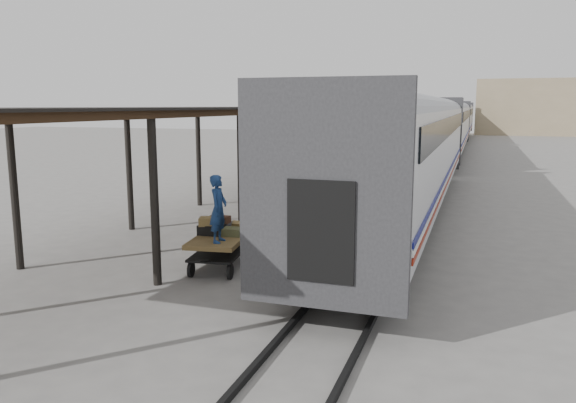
# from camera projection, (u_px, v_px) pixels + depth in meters

# --- Properties ---
(ground) EXTENTS (160.00, 160.00, 0.00)m
(ground) POSITION_uv_depth(u_px,v_px,m) (243.00, 267.00, 14.77)
(ground) COLOR slate
(ground) RESTS_ON ground
(train) EXTENTS (3.45, 76.01, 4.01)m
(train) POSITION_uv_depth(u_px,v_px,m) (447.00, 125.00, 44.85)
(train) COLOR silver
(train) RESTS_ON ground
(canopy) EXTENTS (4.90, 64.30, 4.15)m
(canopy) POSITION_uv_depth(u_px,v_px,m) (337.00, 109.00, 37.57)
(canopy) COLOR #422B19
(canopy) RESTS_ON ground
(rails) EXTENTS (1.54, 150.00, 0.12)m
(rails) POSITION_uv_depth(u_px,v_px,m) (445.00, 157.00, 45.48)
(rails) COLOR black
(rails) RESTS_ON ground
(building_far) EXTENTS (18.00, 10.00, 8.00)m
(building_far) POSITION_uv_depth(u_px,v_px,m) (540.00, 107.00, 82.48)
(building_far) COLOR tan
(building_far) RESTS_ON ground
(building_left) EXTENTS (12.00, 8.00, 6.00)m
(building_left) POSITION_uv_depth(u_px,v_px,m) (381.00, 113.00, 93.98)
(building_left) COLOR tan
(building_left) RESTS_ON ground
(baggage_cart) EXTENTS (1.59, 2.56, 0.86)m
(baggage_cart) POSITION_uv_depth(u_px,v_px,m) (221.00, 243.00, 14.63)
(baggage_cart) COLOR brown
(baggage_cart) RESTS_ON ground
(suitcase_stack) EXTENTS (1.22, 1.24, 0.46)m
(suitcase_stack) POSITION_uv_depth(u_px,v_px,m) (221.00, 226.00, 14.88)
(suitcase_stack) COLOR #3A3A3C
(suitcase_stack) RESTS_ON baggage_cart
(luggage_tug) EXTENTS (1.22, 1.59, 1.24)m
(luggage_tug) POSITION_uv_depth(u_px,v_px,m) (326.00, 177.00, 29.07)
(luggage_tug) COLOR maroon
(luggage_tug) RESTS_ON ground
(porter) EXTENTS (0.45, 0.64, 1.67)m
(porter) POSITION_uv_depth(u_px,v_px,m) (218.00, 209.00, 13.76)
(porter) COLOR navy
(porter) RESTS_ON baggage_cart
(pedestrian) EXTENTS (1.06, 0.51, 1.75)m
(pedestrian) POSITION_uv_depth(u_px,v_px,m) (287.00, 179.00, 25.92)
(pedestrian) COLOR black
(pedestrian) RESTS_ON ground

